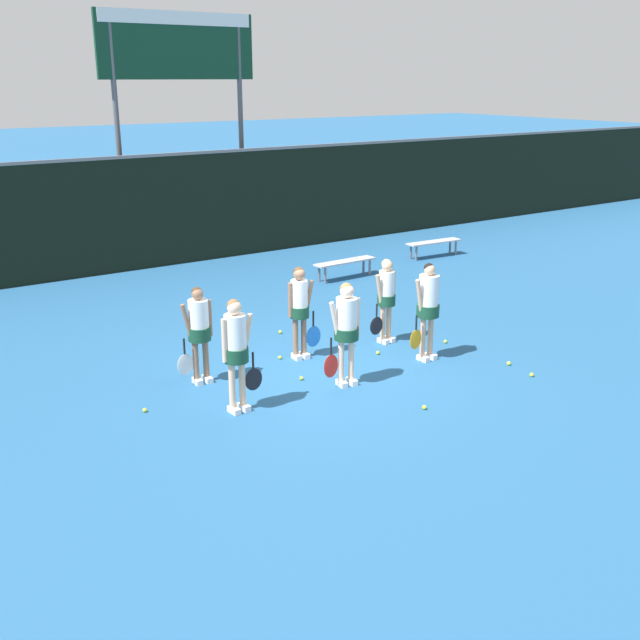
{
  "coord_description": "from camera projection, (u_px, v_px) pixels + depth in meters",
  "views": [
    {
      "loc": [
        -6.68,
        -10.02,
        4.87
      ],
      "look_at": [
        0.02,
        0.01,
        0.93
      ],
      "focal_mm": 42.0,
      "sensor_mm": 36.0,
      "label": 1
    }
  ],
  "objects": [
    {
      "name": "tennis_ball_6",
      "position": [
        145.0,
        410.0,
        11.38
      ],
      "size": [
        0.07,
        0.07,
        0.07
      ],
      "primitive_type": "sphere",
      "color": "#CCE033",
      "rests_on": "ground_plane"
    },
    {
      "name": "player_2",
      "position": [
        428.0,
        303.0,
        13.19
      ],
      "size": [
        0.67,
        0.41,
        1.78
      ],
      "rotation": [
        0.0,
        0.0,
        0.07
      ],
      "color": "tan",
      "rests_on": "ground_plane"
    },
    {
      "name": "ground_plane",
      "position": [
        319.0,
        371.0,
        12.96
      ],
      "size": [
        140.0,
        140.0,
        0.0
      ],
      "primitive_type": "plane",
      "color": "#235684"
    },
    {
      "name": "tennis_ball_9",
      "position": [
        280.0,
        357.0,
        13.51
      ],
      "size": [
        0.06,
        0.06,
        0.06
      ],
      "primitive_type": "sphere",
      "color": "#CCE033",
      "rests_on": "ground_plane"
    },
    {
      "name": "tennis_ball_1",
      "position": [
        301.0,
        378.0,
        12.58
      ],
      "size": [
        0.06,
        0.06,
        0.06
      ],
      "primitive_type": "sphere",
      "color": "#CCE033",
      "rests_on": "ground_plane"
    },
    {
      "name": "bench_courtside",
      "position": [
        345.0,
        263.0,
        18.83
      ],
      "size": [
        1.74,
        0.42,
        0.45
      ],
      "rotation": [
        0.0,
        0.0,
        0.04
      ],
      "color": "#B2B2B7",
      "rests_on": "ground_plane"
    },
    {
      "name": "tennis_ball_7",
      "position": [
        280.0,
        332.0,
        14.86
      ],
      "size": [
        0.07,
        0.07,
        0.07
      ],
      "primitive_type": "sphere",
      "color": "#CCE033",
      "rests_on": "ground_plane"
    },
    {
      "name": "bench_far",
      "position": [
        434.0,
        243.0,
        21.08
      ],
      "size": [
        1.73,
        0.47,
        0.45
      ],
      "rotation": [
        0.0,
        0.0,
        -0.06
      ],
      "color": "#B2B2B7",
      "rests_on": "ground_plane"
    },
    {
      "name": "tennis_ball_0",
      "position": [
        378.0,
        353.0,
        13.74
      ],
      "size": [
        0.07,
        0.07,
        0.07
      ],
      "primitive_type": "sphere",
      "color": "#CCE033",
      "rests_on": "ground_plane"
    },
    {
      "name": "tennis_ball_4",
      "position": [
        424.0,
        407.0,
        11.47
      ],
      "size": [
        0.07,
        0.07,
        0.07
      ],
      "primitive_type": "sphere",
      "color": "#CCE033",
      "rests_on": "ground_plane"
    },
    {
      "name": "tennis_ball_2",
      "position": [
        350.0,
        318.0,
        15.71
      ],
      "size": [
        0.07,
        0.07,
        0.07
      ],
      "primitive_type": "sphere",
      "color": "#CCE033",
      "rests_on": "ground_plane"
    },
    {
      "name": "player_5",
      "position": [
        386.0,
        294.0,
        14.1
      ],
      "size": [
        0.63,
        0.35,
        1.63
      ],
      "rotation": [
        0.0,
        0.0,
        0.12
      ],
      "color": "tan",
      "rests_on": "ground_plane"
    },
    {
      "name": "tennis_ball_3",
      "position": [
        532.0,
        375.0,
        12.72
      ],
      "size": [
        0.07,
        0.07,
        0.07
      ],
      "primitive_type": "sphere",
      "color": "#CCE033",
      "rests_on": "ground_plane"
    },
    {
      "name": "scoreboard",
      "position": [
        179.0,
        65.0,
        19.98
      ],
      "size": [
        4.43,
        0.15,
        6.5
      ],
      "color": "#515156",
      "rests_on": "ground_plane"
    },
    {
      "name": "fence_windscreen",
      "position": [
        134.0,
        213.0,
        19.34
      ],
      "size": [
        60.0,
        0.08,
        2.98
      ],
      "color": "black",
      "rests_on": "ground_plane"
    },
    {
      "name": "tennis_ball_5",
      "position": [
        509.0,
        363.0,
        13.22
      ],
      "size": [
        0.07,
        0.07,
        0.07
      ],
      "primitive_type": "sphere",
      "color": "#CCE033",
      "rests_on": "ground_plane"
    },
    {
      "name": "player_1",
      "position": [
        346.0,
        325.0,
        12.09
      ],
      "size": [
        0.68,
        0.4,
        1.74
      ],
      "rotation": [
        0.0,
        0.0,
        -0.11
      ],
      "color": "beige",
      "rests_on": "ground_plane"
    },
    {
      "name": "tennis_ball_8",
      "position": [
        445.0,
        341.0,
        14.32
      ],
      "size": [
        0.07,
        0.07,
        0.07
      ],
      "primitive_type": "sphere",
      "color": "#CCE033",
      "rests_on": "ground_plane"
    },
    {
      "name": "player_0",
      "position": [
        236.0,
        346.0,
        11.11
      ],
      "size": [
        0.67,
        0.38,
        1.77
      ],
      "rotation": [
        0.0,
        0.0,
        0.08
      ],
      "color": "beige",
      "rests_on": "ground_plane"
    },
    {
      "name": "player_4",
      "position": [
        300.0,
        305.0,
        13.29
      ],
      "size": [
        0.64,
        0.35,
        1.69
      ],
      "rotation": [
        0.0,
        0.0,
        -0.08
      ],
      "color": "#8C664C",
      "rests_on": "ground_plane"
    },
    {
      "name": "player_3",
      "position": [
        199.0,
        328.0,
        12.21
      ],
      "size": [
        0.66,
        0.38,
        1.64
      ],
      "rotation": [
        0.0,
        0.0,
        -0.03
      ],
      "color": "#8C664C",
      "rests_on": "ground_plane"
    }
  ]
}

